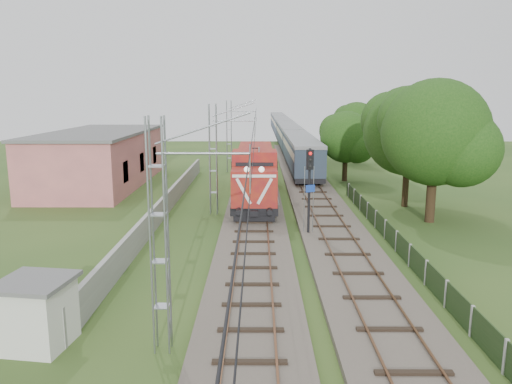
{
  "coord_description": "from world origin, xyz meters",
  "views": [
    {
      "loc": [
        0.27,
        -23.81,
        8.65
      ],
      "look_at": [
        0.11,
        9.09,
        2.2
      ],
      "focal_mm": 35.0,
      "sensor_mm": 36.0,
      "label": 1
    }
  ],
  "objects_px": {
    "locomotive": "(255,172)",
    "relay_hut": "(37,313)",
    "coach_rake": "(285,130)",
    "signal_post": "(310,177)"
  },
  "relations": [
    {
      "from": "coach_rake",
      "to": "signal_post",
      "type": "relative_size",
      "value": 16.08
    },
    {
      "from": "locomotive",
      "to": "relay_hut",
      "type": "bearing_deg",
      "value": -106.72
    },
    {
      "from": "locomotive",
      "to": "coach_rake",
      "type": "xyz_separation_m",
      "value": [
        5.0,
        48.1,
        0.12
      ]
    },
    {
      "from": "locomotive",
      "to": "coach_rake",
      "type": "bearing_deg",
      "value": 84.07
    },
    {
      "from": "coach_rake",
      "to": "relay_hut",
      "type": "relative_size",
      "value": 33.01
    },
    {
      "from": "locomotive",
      "to": "signal_post",
      "type": "xyz_separation_m",
      "value": [
        3.35,
        -11.14,
        1.43
      ]
    },
    {
      "from": "locomotive",
      "to": "signal_post",
      "type": "height_order",
      "value": "signal_post"
    },
    {
      "from": "locomotive",
      "to": "signal_post",
      "type": "bearing_deg",
      "value": -73.25
    },
    {
      "from": "coach_rake",
      "to": "locomotive",
      "type": "bearing_deg",
      "value": -95.93
    },
    {
      "from": "coach_rake",
      "to": "relay_hut",
      "type": "distance_m",
      "value": 73.79
    }
  ]
}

